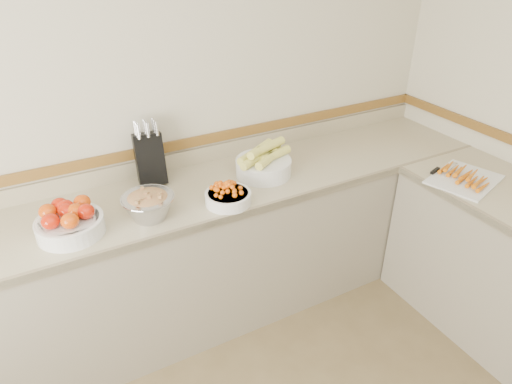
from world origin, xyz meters
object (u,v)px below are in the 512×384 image
rhubarb_bowl (149,205)px  corn_bowl (263,163)px  knife_block (150,157)px  cutting_board (464,178)px  cherry_tomato_bowl (228,195)px  tomato_bowl (69,221)px

rhubarb_bowl → corn_bowl: bearing=10.5°
knife_block → cutting_board: (1.59, -0.85, -0.14)m
corn_bowl → cutting_board: size_ratio=0.75×
knife_block → corn_bowl: bearing=-21.2°
corn_bowl → knife_block: bearing=158.8°
knife_block → cherry_tomato_bowl: (0.28, -0.43, -0.11)m
tomato_bowl → rhubarb_bowl: bearing=-7.1°
tomato_bowl → corn_bowl: 1.11m
knife_block → rhubarb_bowl: bearing=-109.0°
corn_bowl → cutting_board: bearing=-32.0°
knife_block → cutting_board: knife_block is taller
knife_block → corn_bowl: knife_block is taller
corn_bowl → cutting_board: (0.99, -0.62, -0.06)m
tomato_bowl → rhubarb_bowl: size_ratio=1.19×
tomato_bowl → cutting_board: 2.16m
knife_block → tomato_bowl: bearing=-147.0°
tomato_bowl → cherry_tomato_bowl: bearing=-7.6°
tomato_bowl → cutting_board: tomato_bowl is taller
cutting_board → cherry_tomato_bowl: bearing=162.1°
knife_block → cherry_tomato_bowl: knife_block is taller
rhubarb_bowl → cutting_board: 1.79m
knife_block → corn_bowl: (0.61, -0.23, -0.08)m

